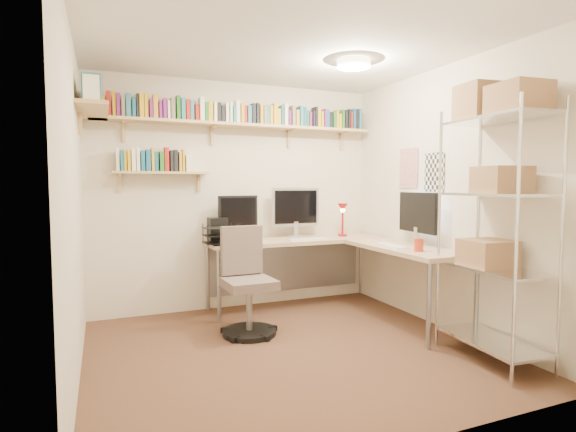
% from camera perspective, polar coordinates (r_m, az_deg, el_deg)
% --- Properties ---
extents(ground, '(3.20, 3.20, 0.00)m').
position_cam_1_polar(ground, '(3.91, 0.30, -16.65)').
color(ground, '#452B1D').
rests_on(ground, ground).
extents(room_shell, '(3.24, 3.04, 2.52)m').
position_cam_1_polar(room_shell, '(3.66, 0.37, 6.67)').
color(room_shell, beige).
rests_on(room_shell, ground).
extents(wall_shelves, '(3.12, 1.09, 0.80)m').
position_cam_1_polar(wall_shelves, '(4.82, -10.59, 11.70)').
color(wall_shelves, tan).
rests_on(wall_shelves, ground).
extents(corner_desk, '(2.14, 2.01, 1.34)m').
position_cam_1_polar(corner_desk, '(4.83, 3.02, -3.28)').
color(corner_desk, tan).
rests_on(corner_desk, ground).
extents(office_chair, '(0.52, 0.53, 0.99)m').
position_cam_1_polar(office_chair, '(4.22, -5.23, -9.20)').
color(office_chair, black).
rests_on(office_chair, ground).
extents(wire_rack, '(0.49, 0.89, 2.17)m').
position_cam_1_polar(wire_rack, '(3.79, 24.85, 4.64)').
color(wire_rack, silver).
rests_on(wire_rack, ground).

